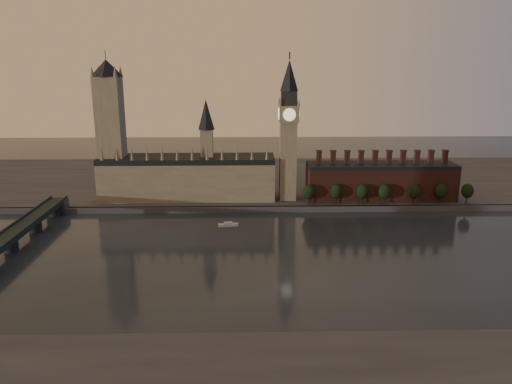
# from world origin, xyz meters

# --- Properties ---
(ground) EXTENTS (900.00, 900.00, 0.00)m
(ground) POSITION_xyz_m (0.00, 0.00, 0.00)
(ground) COLOR black
(ground) RESTS_ON ground
(north_bank) EXTENTS (900.00, 182.00, 4.00)m
(north_bank) POSITION_xyz_m (0.00, 178.04, 2.00)
(north_bank) COLOR #48494E
(north_bank) RESTS_ON ground
(palace_of_westminster) EXTENTS (130.00, 30.30, 74.00)m
(palace_of_westminster) POSITION_xyz_m (-64.41, 114.91, 21.63)
(palace_of_westminster) COLOR gray
(palace_of_westminster) RESTS_ON north_bank
(victoria_tower) EXTENTS (24.00, 24.00, 108.00)m
(victoria_tower) POSITION_xyz_m (-120.00, 115.00, 59.09)
(victoria_tower) COLOR gray
(victoria_tower) RESTS_ON north_bank
(big_ben) EXTENTS (15.00, 15.00, 107.00)m
(big_ben) POSITION_xyz_m (10.00, 110.00, 56.83)
(big_ben) COLOR gray
(big_ben) RESTS_ON north_bank
(chimney_block) EXTENTS (110.00, 25.00, 37.00)m
(chimney_block) POSITION_xyz_m (80.00, 110.00, 17.82)
(chimney_block) COLOR #552820
(chimney_block) RESTS_ON north_bank
(embankment_tree_0) EXTENTS (8.60, 8.60, 14.88)m
(embankment_tree_0) POSITION_xyz_m (24.11, 94.70, 13.47)
(embankment_tree_0) COLOR black
(embankment_tree_0) RESTS_ON north_bank
(embankment_tree_1) EXTENTS (8.60, 8.60, 14.88)m
(embankment_tree_1) POSITION_xyz_m (43.96, 95.40, 13.47)
(embankment_tree_1) COLOR black
(embankment_tree_1) RESTS_ON north_bank
(embankment_tree_2) EXTENTS (8.60, 8.60, 14.88)m
(embankment_tree_2) POSITION_xyz_m (63.04, 94.87, 13.47)
(embankment_tree_2) COLOR black
(embankment_tree_2) RESTS_ON north_bank
(embankment_tree_3) EXTENTS (8.60, 8.60, 14.88)m
(embankment_tree_3) POSITION_xyz_m (78.77, 93.81, 13.47)
(embankment_tree_3) COLOR black
(embankment_tree_3) RESTS_ON north_bank
(embankment_tree_4) EXTENTS (8.60, 8.60, 14.88)m
(embankment_tree_4) POSITION_xyz_m (100.45, 93.87, 13.47)
(embankment_tree_4) COLOR black
(embankment_tree_4) RESTS_ON north_bank
(embankment_tree_5) EXTENTS (8.60, 8.60, 14.88)m
(embankment_tree_5) POSITION_xyz_m (120.26, 95.31, 13.47)
(embankment_tree_5) COLOR black
(embankment_tree_5) RESTS_ON north_bank
(embankment_tree_6) EXTENTS (8.60, 8.60, 14.88)m
(embankment_tree_6) POSITION_xyz_m (139.79, 94.80, 13.47)
(embankment_tree_6) COLOR black
(embankment_tree_6) RESTS_ON north_bank
(river_boat) EXTENTS (13.36, 5.27, 2.60)m
(river_boat) POSITION_xyz_m (-32.95, 59.20, 1.00)
(river_boat) COLOR beige
(river_boat) RESTS_ON ground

